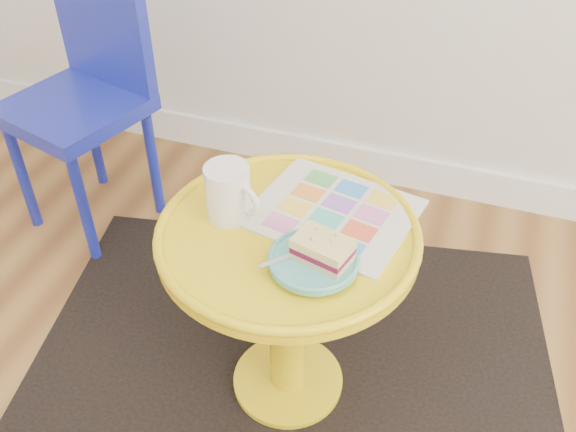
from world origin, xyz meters
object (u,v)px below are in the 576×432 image
(newspaper, at_px, (333,212))
(side_table, at_px, (288,281))
(chair, at_px, (87,85))
(plate, at_px, (314,261))
(mug, at_px, (229,191))

(newspaper, bearing_deg, side_table, -117.94)
(chair, bearing_deg, side_table, -14.99)
(newspaper, xyz_separation_m, plate, (0.01, -0.16, 0.01))
(newspaper, relative_size, mug, 2.51)
(side_table, distance_m, newspaper, 0.18)
(side_table, bearing_deg, newspaper, 50.92)
(mug, bearing_deg, newspaper, 42.61)
(chair, distance_m, mug, 0.80)
(mug, xyz_separation_m, plate, (0.20, -0.09, -0.05))
(chair, distance_m, newspaper, 0.92)
(chair, height_order, plate, chair)
(mug, bearing_deg, plate, -2.19)
(newspaper, bearing_deg, mug, -147.52)
(side_table, bearing_deg, mug, 176.51)
(chair, xyz_separation_m, mug, (0.64, -0.46, 0.11))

